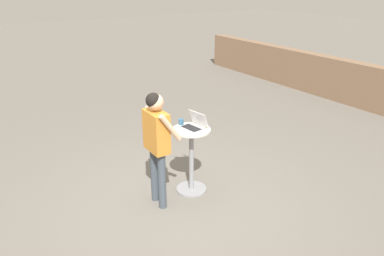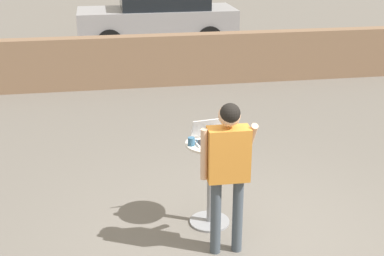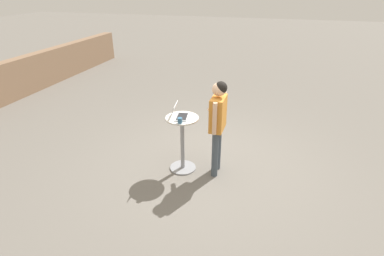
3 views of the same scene
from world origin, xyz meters
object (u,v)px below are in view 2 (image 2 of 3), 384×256
object	(u,v)px
standing_person	(228,160)
cafe_table	(210,178)
coffee_mug	(191,141)
laptop	(209,136)
parked_car_near_street	(159,17)

from	to	relation	value
standing_person	cafe_table	bearing A→B (deg)	95.37
coffee_mug	standing_person	world-z (taller)	standing_person
laptop	standing_person	world-z (taller)	standing_person
standing_person	parked_car_near_street	xyz separation A→B (m)	(0.41, 10.05, -0.24)
standing_person	parked_car_near_street	size ratio (longest dim) A/B	0.39
laptop	coffee_mug	bearing A→B (deg)	-156.70
coffee_mug	parked_car_near_street	xyz separation A→B (m)	(0.69, 9.49, -0.23)
cafe_table	standing_person	world-z (taller)	standing_person
laptop	standing_person	size ratio (longest dim) A/B	0.23
laptop	coffee_mug	xyz separation A→B (m)	(-0.21, -0.09, -0.01)
laptop	standing_person	distance (m)	0.65
laptop	parked_car_near_street	xyz separation A→B (m)	(0.48, 9.40, -0.24)
coffee_mug	parked_car_near_street	bearing A→B (deg)	85.85
laptop	cafe_table	bearing A→B (deg)	-81.31
standing_person	parked_car_near_street	world-z (taller)	standing_person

